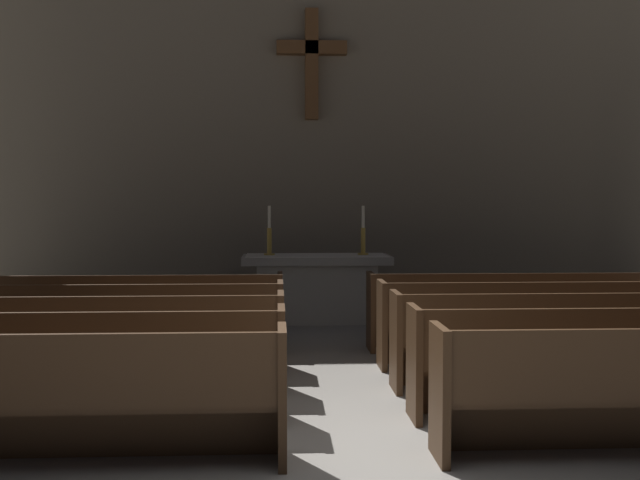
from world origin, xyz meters
name	(u,v)px	position (x,y,z in m)	size (l,w,h in m)	color
ground_plane	(361,460)	(0.00, 0.00, 0.00)	(80.00, 80.00, 0.00)	gray
pew_left_row_1	(21,399)	(-2.33, -0.04, 0.48)	(3.61, 0.50, 0.95)	#422B19
pew_left_row_2	(61,367)	(-2.33, 0.99, 0.48)	(3.61, 0.50, 0.95)	#422B19
pew_left_row_3	(91,344)	(-2.33, 2.02, 0.48)	(3.61, 0.50, 0.95)	#422B19
pew_left_row_4	(113,327)	(-2.33, 3.05, 0.48)	(3.61, 0.50, 0.95)	#422B19
pew_left_row_5	(131,313)	(-2.33, 4.08, 0.48)	(3.61, 0.50, 0.95)	#422B19
pew_right_row_2	(625,361)	(2.33, 0.99, 0.48)	(3.61, 0.50, 0.95)	#422B19
pew_right_row_3	(579,340)	(2.33, 2.02, 0.48)	(3.61, 0.50, 0.95)	#422B19
pew_right_row_4	(543,323)	(2.33, 3.05, 0.48)	(3.61, 0.50, 0.95)	#422B19
pew_right_row_5	(515,310)	(2.33, 4.08, 0.48)	(3.61, 0.50, 0.95)	#422B19
altar	(316,287)	(0.00, 6.37, 0.53)	(2.20, 0.90, 1.01)	#A8A399
candlestick_left	(269,239)	(-0.70, 6.37, 1.25)	(0.16, 0.16, 0.73)	#B79338
candlestick_right	(363,239)	(0.70, 6.37, 1.25)	(0.16, 0.16, 0.73)	#B79338
apse_with_cross	(311,89)	(0.00, 8.22, 3.72)	(11.69, 0.47, 7.44)	#706656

